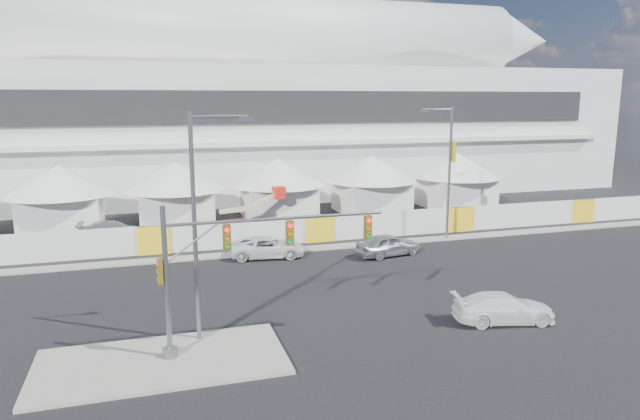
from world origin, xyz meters
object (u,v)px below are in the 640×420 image
object	(u,v)px
streetlight_median	(200,212)
traffic_mast	(222,268)
boom_lift	(236,223)
pickup_curb	(268,247)
pickup_near	(504,308)
lot_car_c	(113,231)
sedan_silver	(388,245)
streetlight_curb	(447,163)

from	to	relation	value
streetlight_median	traffic_mast	bearing A→B (deg)	-67.89
boom_lift	pickup_curb	bearing A→B (deg)	-98.45
pickup_near	lot_car_c	xyz separation A→B (m)	(-18.90, 22.71, 0.02)
lot_car_c	traffic_mast	distance (m)	23.20
pickup_near	sedan_silver	bearing A→B (deg)	14.48
traffic_mast	streetlight_median	distance (m)	2.71
traffic_mast	boom_lift	distance (m)	22.11
pickup_near	boom_lift	distance (m)	23.97
sedan_silver	streetlight_curb	size ratio (longest dim) A/B	0.45
streetlight_median	pickup_near	bearing A→B (deg)	-7.99
streetlight_median	streetlight_curb	size ratio (longest dim) A/B	0.99
traffic_mast	streetlight_median	world-z (taller)	streetlight_median
sedan_silver	pickup_curb	size ratio (longest dim) A/B	0.89
pickup_near	streetlight_median	bearing A→B (deg)	93.88
sedan_silver	pickup_near	size ratio (longest dim) A/B	0.94
pickup_near	streetlight_median	xyz separation A→B (m)	(-14.04, 1.97, 5.16)
sedan_silver	boom_lift	distance (m)	13.05
pickup_curb	traffic_mast	xyz separation A→B (m)	(-4.82, -14.19, 3.06)
traffic_mast	streetlight_curb	bearing A→B (deg)	39.08
streetlight_median	streetlight_curb	distance (m)	23.83
streetlight_curb	streetlight_median	bearing A→B (deg)	-144.88
lot_car_c	streetlight_median	bearing A→B (deg)	-162.09
pickup_curb	lot_car_c	world-z (taller)	lot_car_c
sedan_silver	streetlight_median	world-z (taller)	streetlight_median
traffic_mast	pickup_curb	bearing A→B (deg)	71.25
streetlight_curb	pickup_curb	bearing A→B (deg)	-175.44
lot_car_c	streetlight_curb	size ratio (longest dim) A/B	0.50
lot_car_c	streetlight_median	distance (m)	21.91
sedan_silver	lot_car_c	size ratio (longest dim) A/B	0.91
traffic_mast	streetlight_curb	xyz separation A→B (m)	(18.85, 15.31, 2.07)
sedan_silver	streetlight_median	distance (m)	17.86
pickup_curb	traffic_mast	world-z (taller)	traffic_mast
lot_car_c	traffic_mast	bearing A→B (deg)	-161.43
pickup_near	streetlight_curb	bearing A→B (deg)	-7.31
lot_car_c	traffic_mast	world-z (taller)	traffic_mast
lot_car_c	boom_lift	xyz separation A→B (m)	(9.32, -0.74, 0.20)
streetlight_median	boom_lift	bearing A→B (deg)	77.44
lot_car_c	pickup_curb	bearing A→B (deg)	-123.56
pickup_curb	pickup_near	xyz separation A→B (m)	(8.57, -14.56, -0.00)
sedan_silver	boom_lift	size ratio (longest dim) A/B	0.65
pickup_curb	sedan_silver	bearing A→B (deg)	-96.36
streetlight_curb	pickup_near	bearing A→B (deg)	-109.18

